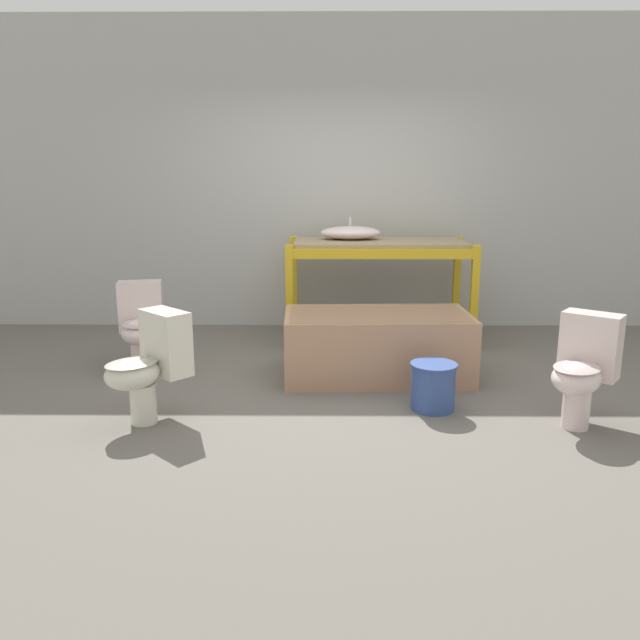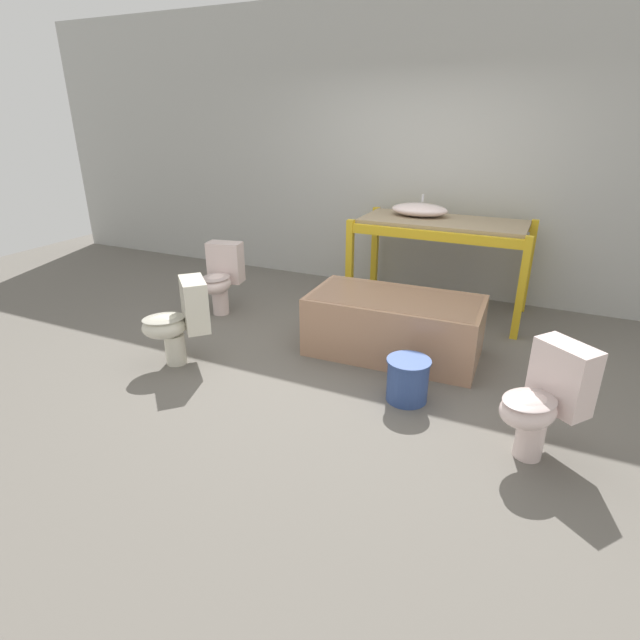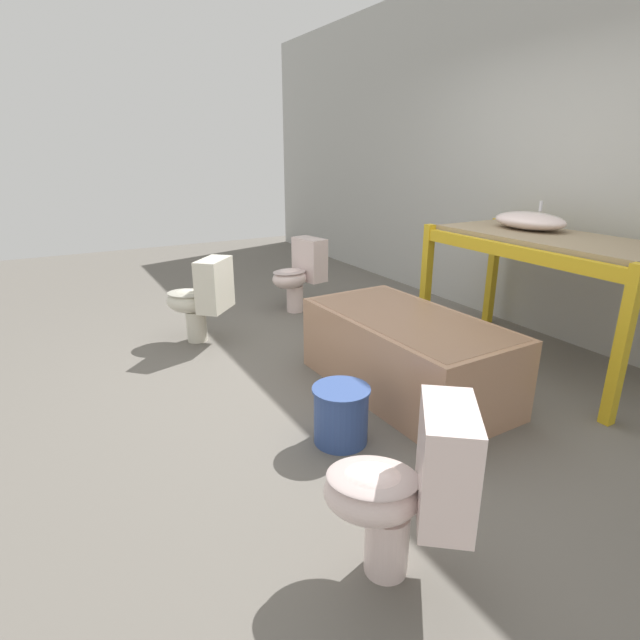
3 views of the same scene
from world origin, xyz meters
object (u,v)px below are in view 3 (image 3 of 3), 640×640
at_px(toilet_extra, 300,272).
at_px(bathtub_main, 406,349).
at_px(sink_basin, 530,221).
at_px(toilet_near, 201,296).
at_px(bucket_white, 341,414).
at_px(toilet_far, 408,485).

bearing_deg(toilet_extra, bathtub_main, -16.74).
bearing_deg(bathtub_main, sink_basin, 95.63).
height_order(toilet_near, bucket_white, toilet_near).
bearing_deg(toilet_far, toilet_extra, -162.44).
xyz_separation_m(bathtub_main, toilet_far, (1.26, -1.00, 0.10)).
xyz_separation_m(sink_basin, toilet_extra, (-1.81, -1.10, -0.65)).
bearing_deg(toilet_near, sink_basin, 101.54).
distance_m(toilet_near, bucket_white, 1.95).
height_order(sink_basin, toilet_far, sink_basin).
bearing_deg(toilet_near, bathtub_main, 74.45).
relative_size(toilet_near, toilet_extra, 1.00).
xyz_separation_m(sink_basin, bathtub_main, (0.17, -1.30, -0.75)).
relative_size(toilet_far, bucket_white, 2.19).
xyz_separation_m(bathtub_main, bucket_white, (0.34, -0.72, -0.13)).
bearing_deg(toilet_near, toilet_extra, 152.93).
relative_size(sink_basin, toilet_near, 0.81).
distance_m(toilet_far, toilet_extra, 3.45).
distance_m(sink_basin, toilet_far, 2.78).
height_order(toilet_far, toilet_extra, same).
relative_size(bathtub_main, toilet_near, 2.06).
distance_m(toilet_extra, bucket_white, 2.51).
height_order(bathtub_main, toilet_far, toilet_far).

